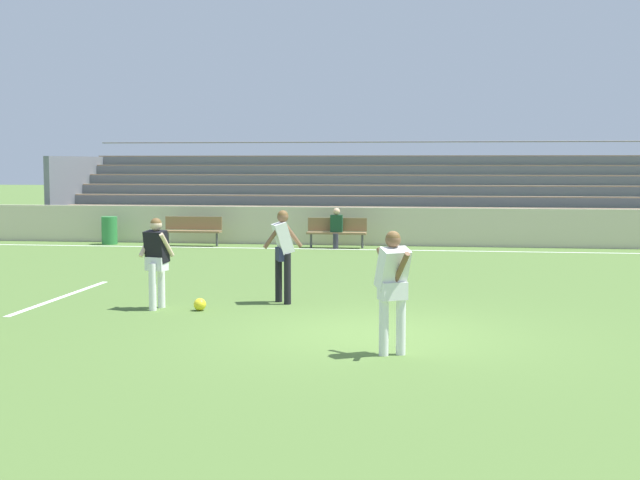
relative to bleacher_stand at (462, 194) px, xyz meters
The scene contains 13 objects.
ground_plane 17.63m from the bleacher_stand, 95.15° to the right, with size 160.00×160.00×0.00m, color #4C6B30.
field_line_sideline 5.21m from the bleacher_stand, 108.40° to the right, with size 44.00×0.12×0.01m, color white.
field_line_penalty_mark 16.76m from the bleacher_stand, 118.03° to the right, with size 0.12×4.40×0.01m, color white.
sideline_wall 3.79m from the bleacher_stand, 115.37° to the right, with size 48.00×0.16×1.18m, color beige.
bleacher_stand is the anchor object (origin of this frame).
bench_near_wall_gap 9.36m from the bleacher_stand, 152.77° to the right, with size 1.80×0.40×0.90m.
bench_near_bin 5.78m from the bleacher_stand, 131.66° to the right, with size 1.80×0.40×0.90m.
trash_bin 11.82m from the bleacher_stand, 159.43° to the right, with size 0.49×0.49×0.87m, color #2D7F3D.
spectator_seated 5.84m from the bleacher_stand, 130.90° to the right, with size 0.36×0.42×1.21m.
player_dark_wide_left 16.76m from the bleacher_stand, 109.48° to the right, with size 0.59×0.48×1.62m.
player_white_dropping_back 15.24m from the bleacher_stand, 103.28° to the right, with size 0.69×0.49×1.71m.
player_white_wide_right 19.01m from the bleacher_stand, 93.75° to the right, with size 0.52×0.68×1.68m.
soccer_ball 16.62m from the bleacher_stand, 106.81° to the right, with size 0.22×0.22×0.22m, color yellow.
Camera 1 is at (1.02, -13.25, 2.60)m, focal length 49.78 mm.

